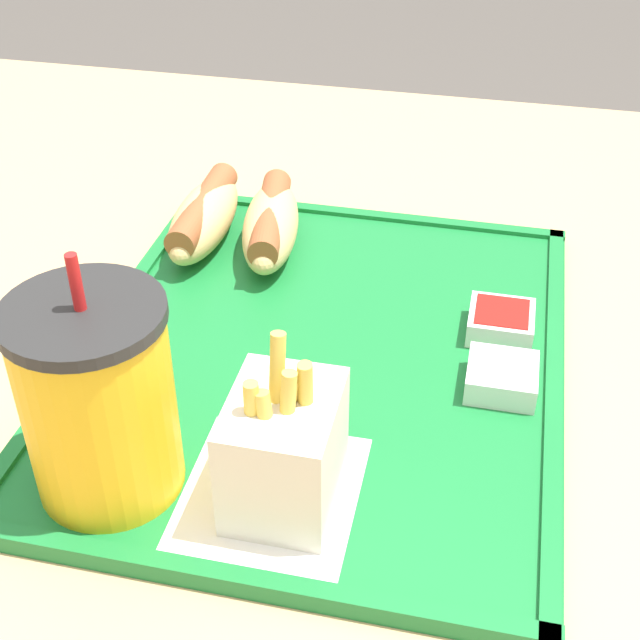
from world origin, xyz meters
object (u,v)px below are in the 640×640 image
at_px(hot_dog_near, 271,224).
at_px(sauce_cup_ketchup, 501,322).
at_px(soda_cup, 98,399).
at_px(hot_dog_far, 204,216).
at_px(sauce_cup_mayo, 502,376).
at_px(fries_carton, 283,450).

relative_size(hot_dog_near, sauce_cup_ketchup, 2.99).
distance_m(soda_cup, hot_dog_far, 0.30).
distance_m(hot_dog_near, sauce_cup_ketchup, 0.22).
bearing_deg(sauce_cup_mayo, fries_carton, 137.75).
distance_m(hot_dog_near, fries_carton, 0.30).
distance_m(soda_cup, sauce_cup_ketchup, 0.32).
xyz_separation_m(fries_carton, sauce_cup_mayo, (0.14, -0.12, -0.03)).
height_order(hot_dog_near, fries_carton, fries_carton).
height_order(soda_cup, sauce_cup_ketchup, soda_cup).
xyz_separation_m(hot_dog_far, hot_dog_near, (0.00, -0.06, -0.00)).
relative_size(hot_dog_far, sauce_cup_mayo, 2.88).
distance_m(soda_cup, fries_carton, 0.11).
bearing_deg(sauce_cup_ketchup, soda_cup, 132.55).
bearing_deg(sauce_cup_mayo, hot_dog_far, 61.19).
xyz_separation_m(hot_dog_far, sauce_cup_mayo, (-0.15, -0.27, -0.01)).
bearing_deg(soda_cup, hot_dog_near, -4.79).
relative_size(soda_cup, fries_carton, 1.38).
height_order(hot_dog_far, hot_dog_near, same).
bearing_deg(hot_dog_near, fries_carton, -163.24).
bearing_deg(fries_carton, sauce_cup_mayo, -42.25).
bearing_deg(hot_dog_far, fries_carton, -152.67).
bearing_deg(sauce_cup_mayo, sauce_cup_ketchup, 3.84).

